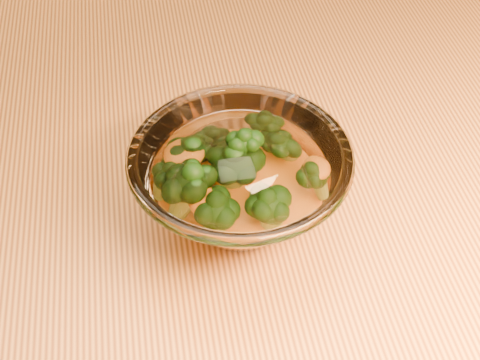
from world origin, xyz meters
name	(u,v)px	position (x,y,z in m)	size (l,w,h in m)	color
table	(344,249)	(0.00, 0.00, 0.65)	(1.20, 0.80, 0.75)	#CE893E
glass_bowl	(240,183)	(-0.11, -0.02, 0.79)	(0.19, 0.19, 0.08)	white
cheese_sauce	(240,197)	(-0.11, -0.02, 0.78)	(0.10, 0.10, 0.03)	orange
broccoli_heap	(228,174)	(-0.12, -0.02, 0.80)	(0.14, 0.12, 0.07)	black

